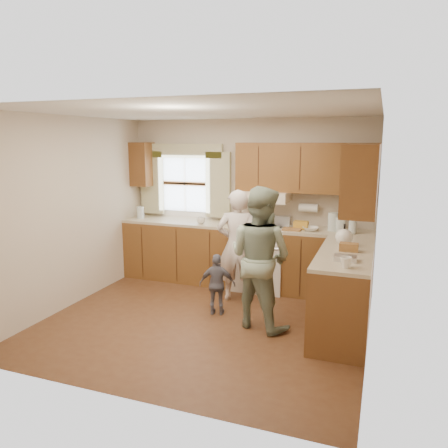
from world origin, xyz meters
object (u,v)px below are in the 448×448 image
at_px(woman_right, 260,258).
at_px(woman_left, 237,245).
at_px(stove, 260,257).
at_px(child, 217,284).

bearing_deg(woman_right, woman_left, -34.28).
relative_size(stove, woman_left, 0.69).
bearing_deg(stove, woman_left, -106.60).
bearing_deg(woman_right, child, 6.39).
bearing_deg(woman_left, child, 64.41).
height_order(stove, child, stove).
distance_m(woman_left, child, 0.70).
distance_m(woman_left, woman_right, 0.90).
bearing_deg(stove, woman_right, -75.06).
relative_size(woman_left, child, 1.96).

